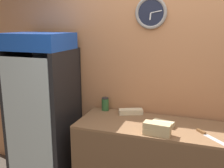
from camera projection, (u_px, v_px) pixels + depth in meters
wall_back at (168, 75)px, 2.85m from camera, size 5.20×0.09×2.70m
prep_counter at (159, 167)px, 2.71m from camera, size 1.69×0.64×0.91m
beverage_cooler at (45, 104)px, 3.07m from camera, size 0.68×0.63×1.80m
sandwich_stack_bottom at (157, 132)px, 2.38m from camera, size 0.25×0.11×0.06m
sandwich_stack_middle at (157, 126)px, 2.37m from camera, size 0.25×0.12×0.06m
sandwich_flat_left at (163, 124)px, 2.59m from camera, size 0.22×0.14×0.05m
sandwich_flat_right at (131, 112)px, 2.93m from camera, size 0.28×0.19×0.06m
chefs_knife at (207, 135)px, 2.36m from camera, size 0.27×0.29×0.02m
condiment_jar at (105, 104)px, 3.04m from camera, size 0.08×0.08×0.15m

